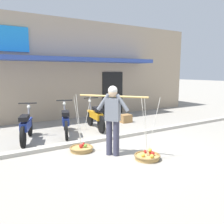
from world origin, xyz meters
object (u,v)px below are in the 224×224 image
fruit_vendor (113,116)px  wooden_crate (126,118)px  fruit_basket_left_side (82,148)px  motorcycle_second_in_row (65,121)px  motorcycle_third_in_row (95,117)px  fruit_basket_right_side (147,156)px  motorcycle_nearest_shop (26,126)px

fruit_vendor → wooden_crate: size_ratio=3.85×
fruit_vendor → wooden_crate: (2.46, 2.95, -0.82)m
fruit_basket_left_side → motorcycle_second_in_row: bearing=82.0°
wooden_crate → motorcycle_third_in_row: bearing=-166.8°
wooden_crate → fruit_basket_left_side: bearing=-142.7°
fruit_basket_right_side → fruit_basket_left_side: bearing=128.3°
fruit_vendor → motorcycle_third_in_row: (0.90, 2.58, -0.52)m
fruit_basket_right_side → wooden_crate: (1.93, 3.62, 0.08)m
fruit_basket_left_side → motorcycle_second_in_row: (0.24, 1.73, 0.38)m
fruit_basket_left_side → motorcycle_third_in_row: fruit_basket_left_side is taller
wooden_crate → fruit_vendor: bearing=-129.9°
fruit_vendor → motorcycle_third_in_row: size_ratio=0.94×
fruit_basket_left_side → wooden_crate: fruit_basket_left_side is taller
wooden_crate → motorcycle_second_in_row: bearing=-168.8°
motorcycle_second_in_row → motorcycle_third_in_row: bearing=8.6°
fruit_vendor → motorcycle_second_in_row: bearing=96.7°
fruit_basket_left_side → fruit_basket_right_side: (1.06, -1.34, 0.00)m
fruit_basket_left_side → wooden_crate: bearing=37.3°
motorcycle_second_in_row → wooden_crate: (2.75, 0.54, -0.29)m
motorcycle_second_in_row → fruit_vendor: bearing=-83.3°
motorcycle_second_in_row → wooden_crate: motorcycle_second_in_row is taller
fruit_basket_left_side → motorcycle_nearest_shop: (-0.99, 1.63, 0.38)m
fruit_basket_right_side → motorcycle_third_in_row: fruit_basket_right_side is taller
motorcycle_nearest_shop → motorcycle_second_in_row: bearing=4.7°
fruit_basket_left_side → fruit_basket_right_side: same height
fruit_basket_right_side → motorcycle_second_in_row: (-0.82, 3.08, 0.37)m
fruit_basket_right_side → motorcycle_second_in_row: bearing=104.9°
fruit_basket_left_side → motorcycle_third_in_row: size_ratio=0.80×
motorcycle_third_in_row → wooden_crate: 1.63m
fruit_vendor → wooden_crate: fruit_vendor is taller
fruit_vendor → fruit_basket_right_side: 1.24m
fruit_basket_right_side → wooden_crate: size_ratio=3.30×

